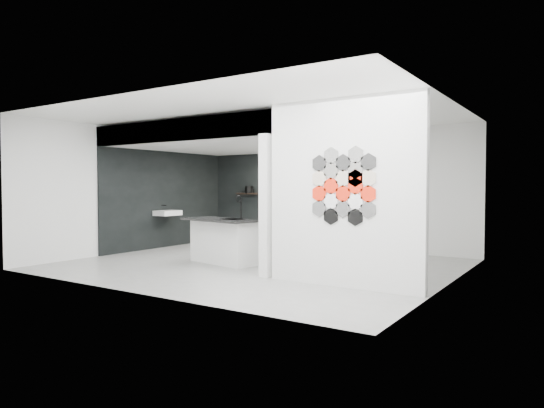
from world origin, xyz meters
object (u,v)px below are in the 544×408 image
Objects in this scene: kettle at (320,191)px; glass_vase at (333,190)px; stockpot at (249,190)px; utensil_cup at (252,191)px; glass_bowl at (331,192)px; partition_panel at (344,193)px; kitchen_island at (223,240)px; bottle_dark at (272,190)px; wall_basin at (168,213)px.

kettle is 1.05× the size of glass_vase.
stockpot reaches higher than utensil_cup.
stockpot is 1.55× the size of glass_bowl.
partition_panel is 20.17× the size of glass_bowl.
utensil_cup reaches higher than kitchen_island.
glass_vase is at bearing 0.00° from stockpot.
utensil_cup is at bearing 158.32° from kettle.
partition_panel is 18.75× the size of glass_vase.
bottle_dark is (-1.38, 0.00, 0.01)m from kettle.
glass_vase is at bearing 0.00° from utensil_cup.
kettle is (3.04, 2.07, 0.54)m from wall_basin.
stockpot is (-1.65, 3.12, 0.96)m from kitchen_island.
bottle_dark is at bearing 0.00° from stockpot.
stockpot reaches higher than kitchen_island.
utensil_cup reaches higher than wall_basin.
partition_panel is 5.78m from wall_basin.
wall_basin is at bearing -167.52° from kettle.
kitchen_island is at bearing -120.18° from kettle.
kettle reaches higher than wall_basin.
bottle_dark is (0.73, 0.00, -0.01)m from stockpot.
wall_basin is 5.95× the size of utensil_cup.
partition_panel is 18.76× the size of bottle_dark.
kettle is at bearing 93.06° from kitchen_island.
stockpot is 2.14× the size of utensil_cup.
wall_basin is 0.34× the size of kitchen_island.
kitchen_island is at bearing 165.59° from partition_panel.
kitchen_island reaches higher than wall_basin.
glass_bowl is 0.93× the size of glass_vase.
wall_basin is 2.37m from utensil_cup.
bottle_dark is (1.66, 2.07, 0.54)m from wall_basin.
glass_vase is 1.48× the size of utensil_cup.
partition_panel is 3.13m from kitchen_island.
bottle_dark is at bearing 134.55° from partition_panel.
stockpot reaches higher than glass_bowl.
partition_panel reaches higher than bottle_dark.
wall_basin is (-5.46, 1.80, -0.55)m from partition_panel.
glass_bowl is (3.34, 2.07, 0.52)m from wall_basin.
stockpot is at bearing 65.74° from wall_basin.
glass_bowl is at bearing 0.00° from stockpot.
stockpot is 0.11m from utensil_cup.
partition_panel reaches higher than glass_bowl.
partition_panel is 5.88m from utensil_cup.
wall_basin is at bearing -128.79° from bottle_dark.
glass_bowl is 0.05m from glass_vase.
glass_vase reaches higher than kitchen_island.
bottle_dark is at bearing 0.00° from utensil_cup.
utensil_cup is at bearing 127.81° from kitchen_island.
stockpot is (-4.53, 3.87, 0.01)m from partition_panel.
partition_panel is at bearing -61.77° from glass_vase.
kettle reaches higher than glass_bowl.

